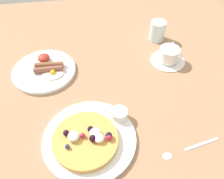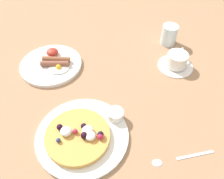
# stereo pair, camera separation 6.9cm
# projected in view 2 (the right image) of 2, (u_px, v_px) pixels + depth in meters

# --- Properties ---
(ground_plane) EXTENTS (1.72, 1.38, 0.03)m
(ground_plane) POSITION_uv_depth(u_px,v_px,m) (102.00, 96.00, 0.80)
(ground_plane) COLOR #9F7857
(pancake_plate) EXTENTS (0.27, 0.27, 0.01)m
(pancake_plate) POSITION_uv_depth(u_px,v_px,m) (82.00, 136.00, 0.67)
(pancake_plate) COLOR white
(pancake_plate) RESTS_ON ground_plane
(pancake_with_berries) EXTENTS (0.18, 0.18, 0.04)m
(pancake_with_berries) POSITION_uv_depth(u_px,v_px,m) (78.00, 136.00, 0.65)
(pancake_with_berries) COLOR gold
(pancake_with_berries) RESTS_ON pancake_plate
(syrup_ramekin) EXTENTS (0.05, 0.05, 0.03)m
(syrup_ramekin) POSITION_uv_depth(u_px,v_px,m) (115.00, 114.00, 0.69)
(syrup_ramekin) COLOR white
(syrup_ramekin) RESTS_ON pancake_plate
(breakfast_plate) EXTENTS (0.23, 0.23, 0.01)m
(breakfast_plate) POSITION_uv_depth(u_px,v_px,m) (51.00, 65.00, 0.87)
(breakfast_plate) COLOR white
(breakfast_plate) RESTS_ON ground_plane
(fried_breakfast) EXTENTS (0.11, 0.14, 0.03)m
(fried_breakfast) POSITION_uv_depth(u_px,v_px,m) (55.00, 60.00, 0.86)
(fried_breakfast) COLOR brown
(fried_breakfast) RESTS_ON breakfast_plate
(coffee_saucer) EXTENTS (0.13, 0.13, 0.01)m
(coffee_saucer) POSITION_uv_depth(u_px,v_px,m) (175.00, 66.00, 0.87)
(coffee_saucer) COLOR white
(coffee_saucer) RESTS_ON ground_plane
(coffee_cup) EXTENTS (0.08, 0.10, 0.05)m
(coffee_cup) POSITION_uv_depth(u_px,v_px,m) (177.00, 59.00, 0.85)
(coffee_cup) COLOR white
(coffee_cup) RESTS_ON coffee_saucer
(teaspoon) EXTENTS (0.18, 0.05, 0.01)m
(teaspoon) POSITION_uv_depth(u_px,v_px,m) (173.00, 159.00, 0.62)
(teaspoon) COLOR silver
(teaspoon) RESTS_ON ground_plane
(water_glass) EXTENTS (0.06, 0.06, 0.08)m
(water_glass) POSITION_uv_depth(u_px,v_px,m) (169.00, 35.00, 0.94)
(water_glass) COLOR silver
(water_glass) RESTS_ON ground_plane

